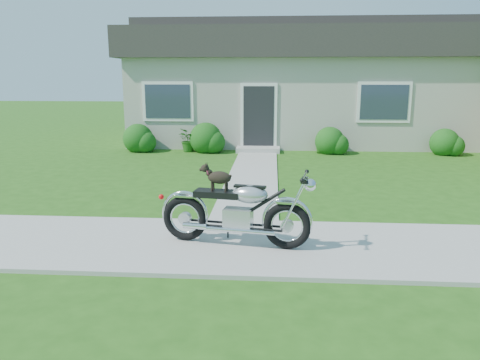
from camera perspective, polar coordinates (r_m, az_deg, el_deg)
name	(u,v)px	position (r m, az deg, el deg)	size (l,w,h in m)	color
ground	(343,248)	(6.92, 12.41, -8.07)	(80.00, 80.00, 0.00)	#235114
sidewalk	(343,246)	(6.91, 12.42, -7.91)	(24.00, 2.20, 0.04)	#9E9B93
walkway	(253,174)	(11.67, 1.62, 0.70)	(1.20, 8.00, 0.03)	#9E9B93
house	(300,83)	(18.44, 7.38, 11.64)	(12.60, 7.03, 4.50)	#A9A498
shrub_row	(261,140)	(15.05, 2.59, 4.89)	(10.68, 1.04, 1.04)	#194E14
potted_plant_left	(189,140)	(15.34, -6.23, 4.88)	(0.69, 0.60, 0.77)	#215717
potted_plant_right	(321,143)	(15.18, 9.88, 4.48)	(0.37, 0.37, 0.66)	#2D641B
motorcycle_with_dog	(238,211)	(6.61, -0.30, -3.76)	(2.21, 0.70, 1.15)	black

